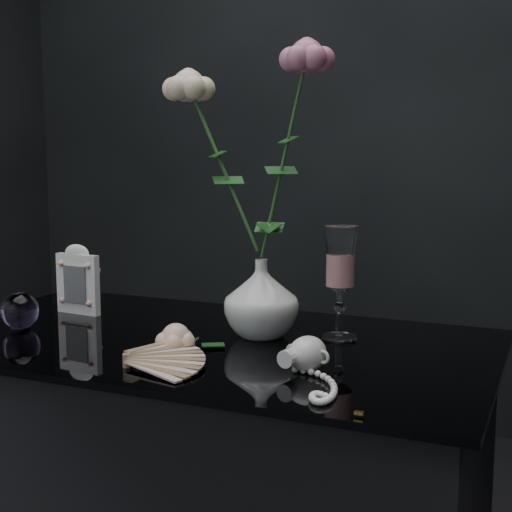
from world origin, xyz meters
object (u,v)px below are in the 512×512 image
at_px(wine_glass, 340,283).
at_px(picture_frame, 78,279).
at_px(loose_rose, 176,338).
at_px(paperweight, 20,311).
at_px(pearl_jar, 307,352).
at_px(vase, 261,298).

distance_m(wine_glass, picture_frame, 0.57).
distance_m(picture_frame, loose_rose, 0.39).
height_order(wine_glass, picture_frame, wine_glass).
bearing_deg(loose_rose, picture_frame, 150.89).
xyz_separation_m(picture_frame, paperweight, (-0.02, -0.16, -0.04)).
height_order(loose_rose, pearl_jar, pearl_jar).
distance_m(vase, paperweight, 0.47).
relative_size(wine_glass, loose_rose, 1.39).
relative_size(wine_glass, paperweight, 2.89).
relative_size(vase, wine_glass, 0.69).
bearing_deg(loose_rose, pearl_jar, -2.48).
relative_size(picture_frame, loose_rose, 0.99).
height_order(vase, loose_rose, vase).
distance_m(picture_frame, pearl_jar, 0.61).
xyz_separation_m(vase, loose_rose, (-0.09, -0.16, -0.05)).
bearing_deg(picture_frame, loose_rose, -23.16).
xyz_separation_m(vase, picture_frame, (-0.43, 0.02, 0.00)).
bearing_deg(vase, paperweight, -163.68).
height_order(wine_glass, loose_rose, wine_glass).
bearing_deg(picture_frame, wine_glass, 6.67).
relative_size(paperweight, pearl_jar, 0.35).
bearing_deg(pearl_jar, picture_frame, 175.27).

